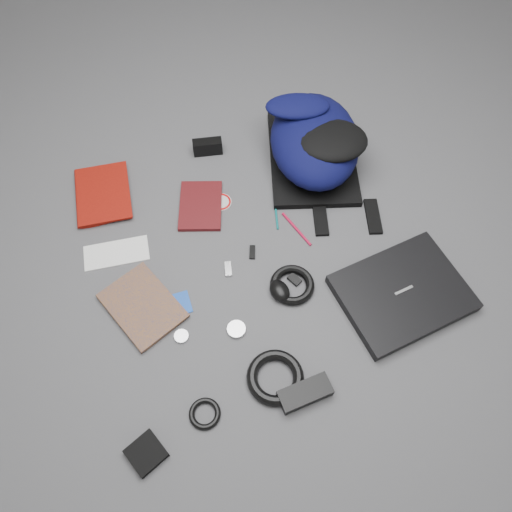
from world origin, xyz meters
name	(u,v)px	position (x,y,z in m)	size (l,w,h in m)	color
ground	(256,259)	(0.00, 0.00, 0.00)	(4.00, 4.00, 0.00)	#4F4F51
backpack	(315,140)	(0.34, 0.31, 0.10)	(0.33, 0.48, 0.20)	black
laptop	(402,293)	(0.37, -0.29, 0.02)	(0.37, 0.29, 0.04)	black
textbook_red	(76,199)	(-0.49, 0.44, 0.01)	(0.18, 0.25, 0.03)	maroon
comic_book	(118,324)	(-0.47, -0.06, 0.01)	(0.18, 0.24, 0.02)	#C46D0E
envelope	(116,253)	(-0.41, 0.19, 0.00)	(0.21, 0.09, 0.00)	white
dvd_case	(201,206)	(-0.10, 0.26, 0.01)	(0.14, 0.20, 0.02)	#3E0C0D
compact_camera	(208,147)	(0.00, 0.48, 0.03)	(0.10, 0.04, 0.06)	black
sticker_disc	(221,202)	(-0.03, 0.25, 0.00)	(0.07, 0.07, 0.00)	silver
pen_teal	(276,214)	(0.13, 0.14, 0.00)	(0.01, 0.01, 0.12)	#0B6768
pen_red	(296,229)	(0.17, 0.06, 0.00)	(0.01, 0.01, 0.15)	#B50D33
id_badge	(182,303)	(-0.27, -0.06, 0.00)	(0.05, 0.08, 0.00)	blue
usb_black	(252,252)	(0.00, 0.03, 0.00)	(0.02, 0.05, 0.01)	black
usb_silver	(228,269)	(-0.10, 0.00, 0.01)	(0.02, 0.05, 0.01)	#B6B6B8
key_fob	(294,279)	(0.08, -0.12, 0.01)	(0.03, 0.04, 0.01)	black
mouse	(280,291)	(0.02, -0.14, 0.02)	(0.06, 0.08, 0.04)	black
headphone_left	(181,336)	(-0.30, -0.16, 0.01)	(0.04, 0.04, 0.01)	silver
headphone_right	(236,329)	(-0.14, -0.20, 0.01)	(0.06, 0.06, 0.01)	silver
cable_coil	(292,285)	(0.07, -0.13, 0.01)	(0.14, 0.14, 0.03)	black
power_brick	(305,393)	(-0.04, -0.45, 0.02)	(0.15, 0.06, 0.04)	black
power_cord_coil	(275,377)	(-0.09, -0.38, 0.02)	(0.16, 0.16, 0.03)	black
pouch	(146,453)	(-0.49, -0.44, 0.01)	(0.09, 0.09, 0.02)	black
earbud_coil	(205,414)	(-0.31, -0.40, 0.01)	(0.09, 0.09, 0.02)	black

